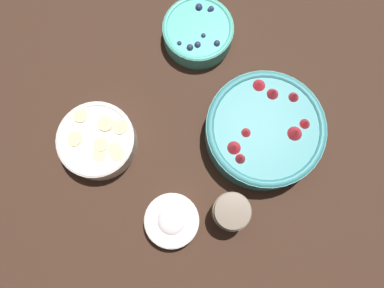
% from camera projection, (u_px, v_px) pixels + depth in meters
% --- Properties ---
extents(ground_plane, '(4.00, 4.00, 0.00)m').
position_uv_depth(ground_plane, '(184.00, 105.00, 0.85)').
color(ground_plane, '#382319').
extents(bowl_strawberries, '(0.25, 0.25, 0.10)m').
position_uv_depth(bowl_strawberries, '(264.00, 130.00, 0.79)').
color(bowl_strawberries, teal).
rests_on(bowl_strawberries, ground_plane).
extents(bowl_blueberries, '(0.16, 0.16, 0.06)m').
position_uv_depth(bowl_blueberries, '(198.00, 32.00, 0.86)').
color(bowl_blueberries, '#47AD9E').
rests_on(bowl_blueberries, ground_plane).
extents(bowl_bananas, '(0.16, 0.16, 0.06)m').
position_uv_depth(bowl_bananas, '(97.00, 141.00, 0.80)').
color(bowl_bananas, silver).
rests_on(bowl_bananas, ground_plane).
extents(bowl_cream, '(0.11, 0.11, 0.05)m').
position_uv_depth(bowl_cream, '(172.00, 221.00, 0.77)').
color(bowl_cream, silver).
rests_on(bowl_cream, ground_plane).
extents(jar_chocolate, '(0.08, 0.08, 0.09)m').
position_uv_depth(jar_chocolate, '(230.00, 212.00, 0.76)').
color(jar_chocolate, brown).
rests_on(jar_chocolate, ground_plane).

